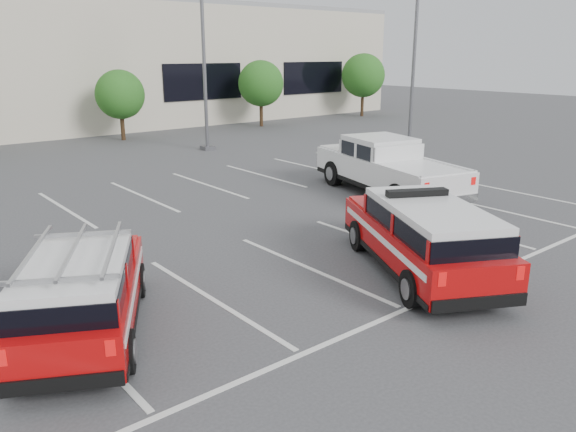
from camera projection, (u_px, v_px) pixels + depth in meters
name	position (u px, v px, depth m)	size (l,w,h in m)	color
ground	(310.00, 269.00, 13.24)	(120.00, 120.00, 0.00)	#3C3C3F
stall_markings	(209.00, 225.00, 16.58)	(23.00, 15.00, 0.01)	silver
tree_mid_right	(121.00, 96.00, 31.99)	(2.77, 2.77, 3.99)	#3F2B19
tree_right	(262.00, 85.00, 38.01)	(3.07, 3.07, 4.42)	#3F2B19
tree_far_right	(364.00, 77.00, 44.02)	(3.37, 3.37, 4.85)	#3F2B19
light_pole_mid	(203.00, 46.00, 27.92)	(0.90, 0.60, 10.24)	#59595E
light_pole_right	(415.00, 47.00, 28.94)	(0.90, 0.60, 10.24)	#59595E
fire_chief_suv	(422.00, 242.00, 12.74)	(4.26, 5.65, 1.89)	#AA0809
white_pickup	(387.00, 172.00, 19.97)	(3.78, 6.86, 2.00)	silver
ladder_suv	(83.00, 299.00, 9.90)	(3.76, 4.88, 1.81)	#AA0809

